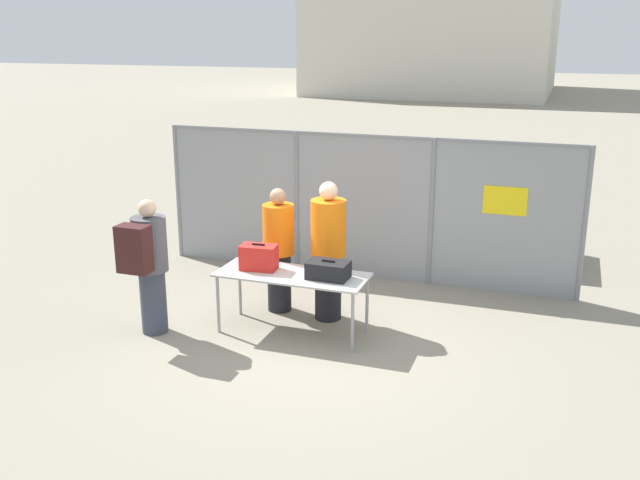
{
  "coord_description": "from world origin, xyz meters",
  "views": [
    {
      "loc": [
        2.85,
        -7.57,
        3.63
      ],
      "look_at": [
        -0.06,
        0.68,
        1.05
      ],
      "focal_mm": 40.0,
      "sensor_mm": 36.0,
      "label": 1
    }
  ],
  "objects_px": {
    "suitcase_black": "(328,270)",
    "inspection_table": "(292,278)",
    "suitcase_red": "(259,257)",
    "utility_trailer": "(476,234)",
    "security_worker_far": "(279,248)",
    "traveler_hooded": "(148,262)",
    "security_worker_near": "(328,249)"
  },
  "relations": [
    {
      "from": "suitcase_red",
      "to": "traveler_hooded",
      "type": "distance_m",
      "value": 1.34
    },
    {
      "from": "security_worker_far",
      "to": "traveler_hooded",
      "type": "bearing_deg",
      "value": 42.92
    },
    {
      "from": "inspection_table",
      "to": "suitcase_red",
      "type": "xyz_separation_m",
      "value": [
        -0.45,
        0.02,
        0.22
      ]
    },
    {
      "from": "suitcase_black",
      "to": "traveler_hooded",
      "type": "distance_m",
      "value": 2.19
    },
    {
      "from": "inspection_table",
      "to": "traveler_hooded",
      "type": "distance_m",
      "value": 1.76
    },
    {
      "from": "inspection_table",
      "to": "traveler_hooded",
      "type": "xyz_separation_m",
      "value": [
        -1.63,
        -0.62,
        0.22
      ]
    },
    {
      "from": "utility_trailer",
      "to": "security_worker_far",
      "type": "bearing_deg",
      "value": -123.14
    },
    {
      "from": "inspection_table",
      "to": "suitcase_red",
      "type": "distance_m",
      "value": 0.5
    },
    {
      "from": "suitcase_red",
      "to": "security_worker_far",
      "type": "bearing_deg",
      "value": 89.01
    },
    {
      "from": "suitcase_red",
      "to": "traveler_hooded",
      "type": "height_order",
      "value": "traveler_hooded"
    },
    {
      "from": "traveler_hooded",
      "to": "security_worker_far",
      "type": "bearing_deg",
      "value": 38.24
    },
    {
      "from": "suitcase_red",
      "to": "suitcase_black",
      "type": "bearing_deg",
      "value": -1.59
    },
    {
      "from": "security_worker_near",
      "to": "utility_trailer",
      "type": "distance_m",
      "value": 3.72
    },
    {
      "from": "security_worker_far",
      "to": "inspection_table",
      "type": "bearing_deg",
      "value": 121.3
    },
    {
      "from": "suitcase_red",
      "to": "suitcase_black",
      "type": "relative_size",
      "value": 0.95
    },
    {
      "from": "utility_trailer",
      "to": "traveler_hooded",
      "type": "bearing_deg",
      "value": -126.3
    },
    {
      "from": "suitcase_black",
      "to": "utility_trailer",
      "type": "relative_size",
      "value": 0.14
    },
    {
      "from": "inspection_table",
      "to": "traveler_hooded",
      "type": "relative_size",
      "value": 1.09
    },
    {
      "from": "security_worker_near",
      "to": "traveler_hooded",
      "type": "bearing_deg",
      "value": 31.95
    },
    {
      "from": "suitcase_red",
      "to": "traveler_hooded",
      "type": "xyz_separation_m",
      "value": [
        -1.18,
        -0.64,
        0.01
      ]
    },
    {
      "from": "suitcase_red",
      "to": "utility_trailer",
      "type": "height_order",
      "value": "suitcase_red"
    },
    {
      "from": "security_worker_near",
      "to": "security_worker_far",
      "type": "height_order",
      "value": "security_worker_near"
    },
    {
      "from": "traveler_hooded",
      "to": "utility_trailer",
      "type": "bearing_deg",
      "value": 45.48
    },
    {
      "from": "security_worker_far",
      "to": "utility_trailer",
      "type": "bearing_deg",
      "value": -126.67
    },
    {
      "from": "suitcase_black",
      "to": "inspection_table",
      "type": "bearing_deg",
      "value": 179.28
    },
    {
      "from": "inspection_table",
      "to": "suitcase_black",
      "type": "distance_m",
      "value": 0.49
    },
    {
      "from": "suitcase_red",
      "to": "security_worker_far",
      "type": "height_order",
      "value": "security_worker_far"
    },
    {
      "from": "inspection_table",
      "to": "suitcase_red",
      "type": "relative_size",
      "value": 3.94
    },
    {
      "from": "security_worker_far",
      "to": "utility_trailer",
      "type": "relative_size",
      "value": 0.47
    },
    {
      "from": "suitcase_black",
      "to": "utility_trailer",
      "type": "xyz_separation_m",
      "value": [
        1.26,
        3.96,
        -0.5
      ]
    },
    {
      "from": "suitcase_black",
      "to": "security_worker_far",
      "type": "height_order",
      "value": "security_worker_far"
    },
    {
      "from": "traveler_hooded",
      "to": "utility_trailer",
      "type": "xyz_separation_m",
      "value": [
        3.36,
        4.57,
        -0.56
      ]
    }
  ]
}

